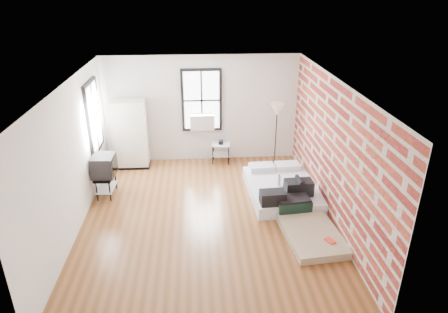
{
  "coord_description": "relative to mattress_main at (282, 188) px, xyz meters",
  "views": [
    {
      "loc": [
        -0.15,
        -6.98,
        4.5
      ],
      "look_at": [
        0.38,
        0.3,
        1.24
      ],
      "focal_mm": 32.0,
      "sensor_mm": 36.0,
      "label": 1
    }
  ],
  "objects": [
    {
      "name": "floor_lamp",
      "position": [
        0.15,
        1.74,
        1.22
      ],
      "size": [
        0.35,
        0.35,
        1.64
      ],
      "color": "black",
      "rests_on": "ground"
    },
    {
      "name": "mattress_main",
      "position": [
        0.0,
        0.0,
        0.0
      ],
      "size": [
        1.58,
        2.09,
        0.65
      ],
      "rotation": [
        0.0,
        0.0,
        0.04
      ],
      "color": "white",
      "rests_on": "ground"
    },
    {
      "name": "side_table",
      "position": [
        -1.27,
        1.88,
        0.24
      ],
      "size": [
        0.51,
        0.42,
        0.62
      ],
      "rotation": [
        0.0,
        0.0,
        -0.11
      ],
      "color": "black",
      "rests_on": "ground"
    },
    {
      "name": "mattress_bare",
      "position": [
        0.17,
        -1.31,
        -0.06
      ],
      "size": [
        1.17,
        1.96,
        0.41
      ],
      "rotation": [
        0.0,
        0.0,
        0.1
      ],
      "color": "tan",
      "rests_on": "ground"
    },
    {
      "name": "ground",
      "position": [
        -1.75,
        -0.84,
        -0.18
      ],
      "size": [
        6.0,
        6.0,
        0.0
      ],
      "primitive_type": "plane",
      "color": "brown",
      "rests_on": "ground"
    },
    {
      "name": "tv_stand",
      "position": [
        -3.96,
        0.32,
        0.51
      ],
      "size": [
        0.51,
        0.7,
        0.97
      ],
      "rotation": [
        0.0,
        0.0,
        -0.04
      ],
      "color": "black",
      "rests_on": "ground"
    },
    {
      "name": "room_shell",
      "position": [
        -1.51,
        -0.47,
        1.56
      ],
      "size": [
        5.02,
        6.02,
        2.8
      ],
      "color": "silver",
      "rests_on": "ground"
    },
    {
      "name": "wardrobe",
      "position": [
        -3.59,
        1.81,
        0.7
      ],
      "size": [
        0.9,
        0.52,
        1.77
      ],
      "rotation": [
        0.0,
        0.0,
        -0.01
      ],
      "color": "black",
      "rests_on": "ground"
    }
  ]
}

